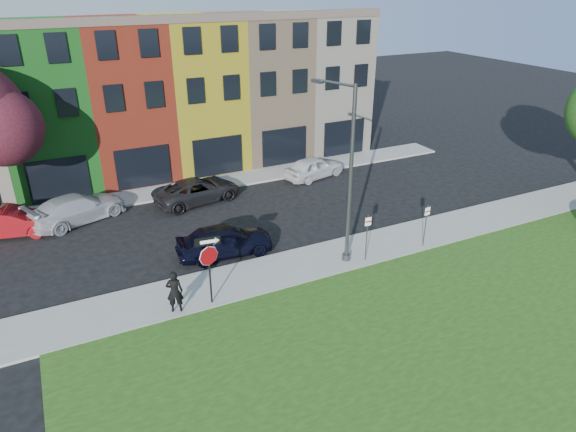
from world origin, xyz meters
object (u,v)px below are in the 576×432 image
man (175,292)px  sedan_near (225,240)px  street_lamp (347,177)px  stop_sign (209,257)px

man → sedan_near: size_ratio=0.38×
sedan_near → street_lamp: (4.92, -3.07, 3.54)m
sedan_near → stop_sign: bearing=157.3°
stop_sign → street_lamp: bearing=14.7°
stop_sign → sedan_near: stop_sign is taller
man → sedan_near: 5.11m
stop_sign → man: 1.95m
sedan_near → street_lamp: street_lamp is taller
stop_sign → sedan_near: (1.97, 3.82, -1.50)m
stop_sign → street_lamp: size_ratio=0.36×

